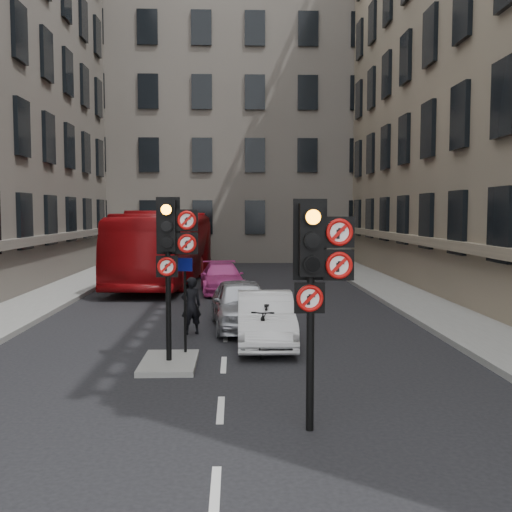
{
  "coord_description": "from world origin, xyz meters",
  "views": [
    {
      "loc": [
        0.24,
        -8.0,
        3.38
      ],
      "look_at": [
        0.62,
        2.46,
        2.6
      ],
      "focal_mm": 42.0,
      "sensor_mm": 36.0,
      "label": 1
    }
  ],
  "objects": [
    {
      "name": "centre_island",
      "position": [
        -1.2,
        5.0,
        0.06
      ],
      "size": [
        1.2,
        2.0,
        0.12
      ],
      "primitive_type": "cube",
      "color": "gray",
      "rests_on": "ground"
    },
    {
      "name": "info_sign",
      "position": [
        -0.9,
        5.73,
        1.54
      ],
      "size": [
        0.38,
        0.15,
        2.2
      ],
      "rotation": [
        0.0,
        0.0,
        -0.24
      ],
      "color": "black",
      "rests_on": "centre_island"
    },
    {
      "name": "ground",
      "position": [
        0.0,
        0.0,
        0.0
      ],
      "size": [
        120.0,
        120.0,
        0.0
      ],
      "primitive_type": "plane",
      "color": "black",
      "rests_on": "ground"
    },
    {
      "name": "signal_far",
      "position": [
        -1.11,
        4.99,
        2.7
      ],
      "size": [
        0.91,
        0.4,
        3.58
      ],
      "color": "black",
      "rests_on": "centre_island"
    },
    {
      "name": "motorcyclist",
      "position": [
        -0.95,
        8.35,
        0.8
      ],
      "size": [
        0.68,
        0.58,
        1.59
      ],
      "primitive_type": "imported",
      "rotation": [
        0.0,
        0.0,
        3.54
      ],
      "color": "black",
      "rests_on": "ground"
    },
    {
      "name": "building_far",
      "position": [
        0.0,
        38.0,
        10.0
      ],
      "size": [
        30.0,
        14.0,
        20.0
      ],
      "primitive_type": "cube",
      "color": "#696259",
      "rests_on": "ground"
    },
    {
      "name": "pavement_right",
      "position": [
        7.2,
        12.0,
        0.08
      ],
      "size": [
        3.0,
        50.0,
        0.16
      ],
      "primitive_type": "cube",
      "color": "gray",
      "rests_on": "ground"
    },
    {
      "name": "car_silver",
      "position": [
        0.45,
        9.2,
        0.71
      ],
      "size": [
        2.01,
        4.26,
        1.41
      ],
      "primitive_type": "imported",
      "rotation": [
        0.0,
        0.0,
        0.08
      ],
      "color": "#AEB0B6",
      "rests_on": "ground"
    },
    {
      "name": "bus_red",
      "position": [
        -3.0,
        20.28,
        1.71
      ],
      "size": [
        3.81,
        12.45,
        3.42
      ],
      "primitive_type": "imported",
      "rotation": [
        0.0,
        0.0,
        -0.08
      ],
      "color": "maroon",
      "rests_on": "ground"
    },
    {
      "name": "motorcycle",
      "position": [
        0.96,
        6.0,
        0.57
      ],
      "size": [
        0.85,
        1.96,
        1.14
      ],
      "primitive_type": "imported",
      "rotation": [
        0.0,
        0.0,
        -0.17
      ],
      "color": "black",
      "rests_on": "ground"
    },
    {
      "name": "signal_near",
      "position": [
        1.49,
        0.99,
        2.58
      ],
      "size": [
        0.91,
        0.4,
        3.58
      ],
      "color": "black",
      "rests_on": "ground"
    },
    {
      "name": "pavement_left",
      "position": [
        -7.2,
        12.0,
        0.08
      ],
      "size": [
        3.0,
        50.0,
        0.16
      ],
      "primitive_type": "cube",
      "color": "gray",
      "rests_on": "ground"
    },
    {
      "name": "car_white",
      "position": [
        1.03,
        7.04,
        0.66
      ],
      "size": [
        1.42,
        4.0,
        1.31
      ],
      "primitive_type": "imported",
      "rotation": [
        0.0,
        0.0,
        -0.01
      ],
      "color": "silver",
      "rests_on": "ground"
    },
    {
      "name": "car_pink",
      "position": [
        -0.27,
        16.84,
        0.61
      ],
      "size": [
        2.08,
        4.35,
        1.22
      ],
      "primitive_type": "imported",
      "rotation": [
        0.0,
        0.0,
        0.09
      ],
      "color": "#C73A8E",
      "rests_on": "ground"
    }
  ]
}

